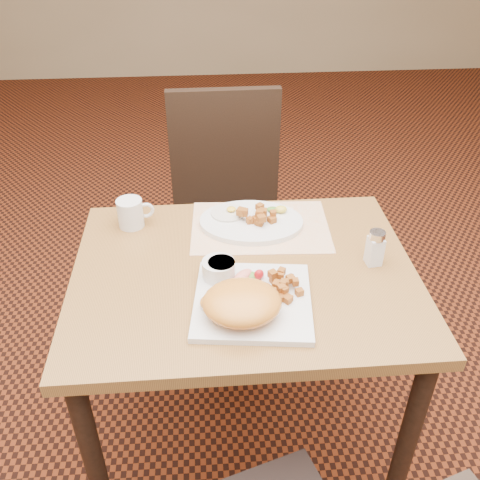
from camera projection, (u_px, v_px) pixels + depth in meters
name	position (u px, v px, depth m)	size (l,w,h in m)	color
ground	(243.00, 443.00, 1.83)	(8.00, 8.00, 0.00)	black
table	(244.00, 302.00, 1.46)	(0.90, 0.70, 0.75)	#99662F
chair_far	(227.00, 208.00, 2.06)	(0.42, 0.43, 0.97)	black
placemat	(260.00, 227.00, 1.57)	(0.40, 0.28, 0.00)	white
plate_square	(253.00, 301.00, 1.29)	(0.28, 0.28, 0.02)	silver
plate_oval	(251.00, 222.00, 1.57)	(0.30, 0.23, 0.02)	silver
hollandaise_mound	(241.00, 303.00, 1.22)	(0.19, 0.16, 0.07)	orange
ramekin	(219.00, 268.00, 1.34)	(0.08, 0.08, 0.05)	silver
garnish_sq	(248.00, 275.00, 1.34)	(0.09, 0.06, 0.03)	#387223
fried_egg	(228.00, 212.00, 1.59)	(0.10, 0.10, 0.02)	white
garnish_ov	(278.00, 209.00, 1.60)	(0.06, 0.04, 0.02)	#387223
salt_shaker	(375.00, 247.00, 1.40)	(0.05, 0.05, 0.10)	white
coffee_mug	(131.00, 213.00, 1.56)	(0.11, 0.07, 0.08)	silver
home_fries_sq	(281.00, 286.00, 1.30)	(0.11, 0.11, 0.03)	#B05F1C
home_fries_ov	(257.00, 215.00, 1.55)	(0.12, 0.09, 0.04)	#B05F1C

